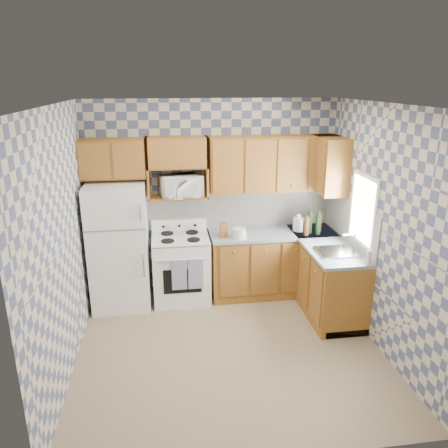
# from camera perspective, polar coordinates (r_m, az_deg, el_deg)

# --- Properties ---
(floor) EXTENTS (3.40, 3.40, 0.00)m
(floor) POSITION_cam_1_polar(r_m,az_deg,el_deg) (5.21, 0.65, -15.84)
(floor) COLOR #867156
(floor) RESTS_ON ground
(back_wall) EXTENTS (3.40, 0.02, 2.70)m
(back_wall) POSITION_cam_1_polar(r_m,az_deg,el_deg) (6.10, -1.60, 3.35)
(back_wall) COLOR #4B5679
(back_wall) RESTS_ON ground
(right_wall) EXTENTS (0.02, 3.20, 2.70)m
(right_wall) POSITION_cam_1_polar(r_m,az_deg,el_deg) (5.12, 19.86, -0.72)
(right_wall) COLOR #4B5679
(right_wall) RESTS_ON ground
(backsplash_back) EXTENTS (2.60, 0.02, 0.56)m
(backsplash_back) POSITION_cam_1_polar(r_m,az_deg,el_deg) (6.19, 2.11, 2.12)
(backsplash_back) COLOR white
(backsplash_back) RESTS_ON back_wall
(backsplash_right) EXTENTS (0.02, 1.60, 0.56)m
(backsplash_right) POSITION_cam_1_polar(r_m,az_deg,el_deg) (5.84, 16.06, 0.40)
(backsplash_right) COLOR white
(backsplash_right) RESTS_ON right_wall
(refrigerator) EXTENTS (0.75, 0.70, 1.68)m
(refrigerator) POSITION_cam_1_polar(r_m,az_deg,el_deg) (5.92, -13.52, -2.83)
(refrigerator) COLOR white
(refrigerator) RESTS_ON floor
(stove_body) EXTENTS (0.76, 0.65, 0.90)m
(stove_body) POSITION_cam_1_polar(r_m,az_deg,el_deg) (6.07, -5.60, -5.86)
(stove_body) COLOR white
(stove_body) RESTS_ON floor
(cooktop) EXTENTS (0.76, 0.65, 0.02)m
(cooktop) POSITION_cam_1_polar(r_m,az_deg,el_deg) (5.89, -5.74, -1.82)
(cooktop) COLOR silver
(cooktop) RESTS_ON stove_body
(backguard) EXTENTS (0.76, 0.08, 0.17)m
(backguard) POSITION_cam_1_polar(r_m,az_deg,el_deg) (6.12, -5.89, -0.11)
(backguard) COLOR white
(backguard) RESTS_ON cooktop
(dish_towel_left) EXTENTS (0.20, 0.02, 0.42)m
(dish_towel_left) POSITION_cam_1_polar(r_m,az_deg,el_deg) (5.72, -5.86, -6.62)
(dish_towel_left) COLOR navy
(dish_towel_left) RESTS_ON stove_body
(dish_towel_right) EXTENTS (0.20, 0.02, 0.42)m
(dish_towel_right) POSITION_cam_1_polar(r_m,az_deg,el_deg) (5.73, -3.72, -6.52)
(dish_towel_right) COLOR navy
(dish_towel_right) RESTS_ON stove_body
(base_cabinets_back) EXTENTS (1.75, 0.60, 0.88)m
(base_cabinets_back) POSITION_cam_1_polar(r_m,az_deg,el_deg) (6.27, 6.34, -5.16)
(base_cabinets_back) COLOR brown
(base_cabinets_back) RESTS_ON floor
(base_cabinets_right) EXTENTS (0.60, 1.60, 0.88)m
(base_cabinets_right) POSITION_cam_1_polar(r_m,az_deg,el_deg) (6.00, 12.88, -6.63)
(base_cabinets_right) COLOR brown
(base_cabinets_right) RESTS_ON floor
(countertop_back) EXTENTS (1.77, 0.63, 0.04)m
(countertop_back) POSITION_cam_1_polar(r_m,az_deg,el_deg) (6.10, 6.50, -1.21)
(countertop_back) COLOR gray
(countertop_back) RESTS_ON base_cabinets_back
(countertop_right) EXTENTS (0.63, 1.60, 0.04)m
(countertop_right) POSITION_cam_1_polar(r_m,az_deg,el_deg) (5.83, 13.15, -2.53)
(countertop_right) COLOR gray
(countertop_right) RESTS_ON base_cabinets_right
(upper_cabinets_back) EXTENTS (1.75, 0.33, 0.74)m
(upper_cabinets_back) POSITION_cam_1_polar(r_m,az_deg,el_deg) (5.98, 6.49, 7.85)
(upper_cabinets_back) COLOR brown
(upper_cabinets_back) RESTS_ON back_wall
(upper_cabinets_fridge) EXTENTS (0.82, 0.33, 0.50)m
(upper_cabinets_fridge) POSITION_cam_1_polar(r_m,az_deg,el_deg) (5.81, -14.34, 8.29)
(upper_cabinets_fridge) COLOR brown
(upper_cabinets_fridge) RESTS_ON back_wall
(upper_cabinets_right) EXTENTS (0.33, 0.70, 0.74)m
(upper_cabinets_right) POSITION_cam_1_polar(r_m,az_deg,el_deg) (6.03, 13.54, 7.54)
(upper_cabinets_right) COLOR brown
(upper_cabinets_right) RESTS_ON right_wall
(microwave_shelf) EXTENTS (0.80, 0.33, 0.03)m
(microwave_shelf) POSITION_cam_1_polar(r_m,az_deg,el_deg) (5.89, -5.98, 3.56)
(microwave_shelf) COLOR brown
(microwave_shelf) RESTS_ON back_wall
(microwave) EXTENTS (0.60, 0.48, 0.29)m
(microwave) POSITION_cam_1_polar(r_m,az_deg,el_deg) (5.79, -5.69, 4.95)
(microwave) COLOR white
(microwave) RESTS_ON microwave_shelf
(sink) EXTENTS (0.48, 0.40, 0.03)m
(sink) POSITION_cam_1_polar(r_m,az_deg,el_deg) (5.52, 14.50, -3.55)
(sink) COLOR #B7B7BC
(sink) RESTS_ON countertop_right
(window) EXTENTS (0.02, 0.66, 0.86)m
(window) POSITION_cam_1_polar(r_m,az_deg,el_deg) (5.47, 17.70, 1.78)
(window) COLOR white
(window) RESTS_ON right_wall
(bottle_0) EXTENTS (0.07, 0.07, 0.31)m
(bottle_0) POSITION_cam_1_polar(r_m,az_deg,el_deg) (6.07, 11.13, 0.24)
(bottle_0) COLOR black
(bottle_0) RESTS_ON countertop_back
(bottle_1) EXTENTS (0.07, 0.07, 0.29)m
(bottle_1) POSITION_cam_1_polar(r_m,az_deg,el_deg) (6.05, 12.20, 0.01)
(bottle_1) COLOR black
(bottle_1) RESTS_ON countertop_back
(bottle_2) EXTENTS (0.07, 0.07, 0.27)m
(bottle_2) POSITION_cam_1_polar(r_m,az_deg,el_deg) (6.16, 12.32, 0.23)
(bottle_2) COLOR #5B3115
(bottle_2) RESTS_ON countertop_back
(bottle_3) EXTENTS (0.07, 0.07, 0.25)m
(bottle_3) POSITION_cam_1_polar(r_m,az_deg,el_deg) (5.99, 10.72, -0.31)
(bottle_3) COLOR #5B3115
(bottle_3) RESTS_ON countertop_back
(knife_block) EXTENTS (0.10, 0.10, 0.20)m
(knife_block) POSITION_cam_1_polar(r_m,az_deg,el_deg) (5.82, -0.06, -0.80)
(knife_block) COLOR brown
(knife_block) RESTS_ON countertop_back
(electric_kettle) EXTENTS (0.15, 0.15, 0.19)m
(electric_kettle) POSITION_cam_1_polar(r_m,az_deg,el_deg) (6.16, 9.69, -0.02)
(electric_kettle) COLOR white
(electric_kettle) RESTS_ON countertop_back
(food_containers) EXTENTS (0.20, 0.20, 0.13)m
(food_containers) POSITION_cam_1_polar(r_m,az_deg,el_deg) (5.81, 2.00, -1.19)
(food_containers) COLOR beige
(food_containers) RESTS_ON countertop_back
(soap_bottle) EXTENTS (0.06, 0.06, 0.17)m
(soap_bottle) POSITION_cam_1_polar(r_m,az_deg,el_deg) (5.24, 18.38, -4.16)
(soap_bottle) COLOR beige
(soap_bottle) RESTS_ON countertop_right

